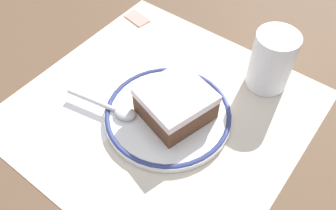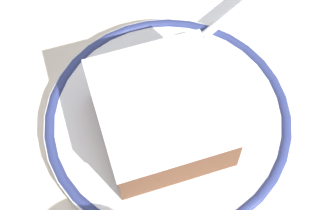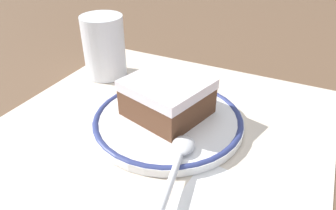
{
  "view_description": "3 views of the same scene",
  "coord_description": "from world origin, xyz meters",
  "px_view_note": "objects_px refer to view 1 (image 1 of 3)",
  "views": [
    {
      "loc": [
        0.28,
        0.23,
        0.45
      ],
      "look_at": [
        0.01,
        0.02,
        0.03
      ],
      "focal_mm": 38.08,
      "sensor_mm": 36.0,
      "label": 1
    },
    {
      "loc": [
        -0.15,
        0.12,
        0.37
      ],
      "look_at": [
        0.01,
        0.02,
        0.03
      ],
      "focal_mm": 53.57,
      "sensor_mm": 36.0,
      "label": 2
    },
    {
      "loc": [
        0.16,
        -0.29,
        0.25
      ],
      "look_at": [
        0.01,
        0.02,
        0.03
      ],
      "focal_mm": 33.96,
      "sensor_mm": 36.0,
      "label": 3
    }
  ],
  "objects_px": {
    "cake_slice": "(174,105)",
    "napkin": "(54,132)",
    "plate": "(168,115)",
    "cup": "(271,64)",
    "spoon": "(114,109)",
    "sugar_packet": "(137,17)"
  },
  "relations": [
    {
      "from": "plate",
      "to": "spoon",
      "type": "height_order",
      "value": "spoon"
    },
    {
      "from": "plate",
      "to": "napkin",
      "type": "distance_m",
      "value": 0.18
    },
    {
      "from": "plate",
      "to": "cup",
      "type": "xyz_separation_m",
      "value": [
        -0.16,
        0.09,
        0.04
      ]
    },
    {
      "from": "plate",
      "to": "cup",
      "type": "bearing_deg",
      "value": 151.46
    },
    {
      "from": "cup",
      "to": "sugar_packet",
      "type": "bearing_deg",
      "value": -90.25
    },
    {
      "from": "spoon",
      "to": "plate",
      "type": "bearing_deg",
      "value": 124.36
    },
    {
      "from": "spoon",
      "to": "cup",
      "type": "xyz_separation_m",
      "value": [
        -0.21,
        0.16,
        0.03
      ]
    },
    {
      "from": "plate",
      "to": "spoon",
      "type": "relative_size",
      "value": 1.59
    },
    {
      "from": "spoon",
      "to": "cup",
      "type": "bearing_deg",
      "value": 142.97
    },
    {
      "from": "plate",
      "to": "sugar_packet",
      "type": "distance_m",
      "value": 0.26
    },
    {
      "from": "cake_slice",
      "to": "napkin",
      "type": "relative_size",
      "value": 0.86
    },
    {
      "from": "napkin",
      "to": "sugar_packet",
      "type": "bearing_deg",
      "value": -164.46
    },
    {
      "from": "spoon",
      "to": "cup",
      "type": "height_order",
      "value": "cup"
    },
    {
      "from": "cup",
      "to": "cake_slice",
      "type": "bearing_deg",
      "value": -26.12
    },
    {
      "from": "plate",
      "to": "sugar_packet",
      "type": "height_order",
      "value": "plate"
    },
    {
      "from": "cup",
      "to": "sugar_packet",
      "type": "distance_m",
      "value": 0.29
    },
    {
      "from": "sugar_packet",
      "to": "napkin",
      "type": "bearing_deg",
      "value": 15.54
    },
    {
      "from": "cup",
      "to": "sugar_packet",
      "type": "relative_size",
      "value": 2.05
    },
    {
      "from": "plate",
      "to": "cake_slice",
      "type": "height_order",
      "value": "cake_slice"
    },
    {
      "from": "sugar_packet",
      "to": "cake_slice",
      "type": "bearing_deg",
      "value": 53.08
    },
    {
      "from": "cake_slice",
      "to": "cup",
      "type": "distance_m",
      "value": 0.18
    },
    {
      "from": "plate",
      "to": "cake_slice",
      "type": "xyz_separation_m",
      "value": [
        -0.0,
        0.01,
        0.03
      ]
    }
  ]
}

